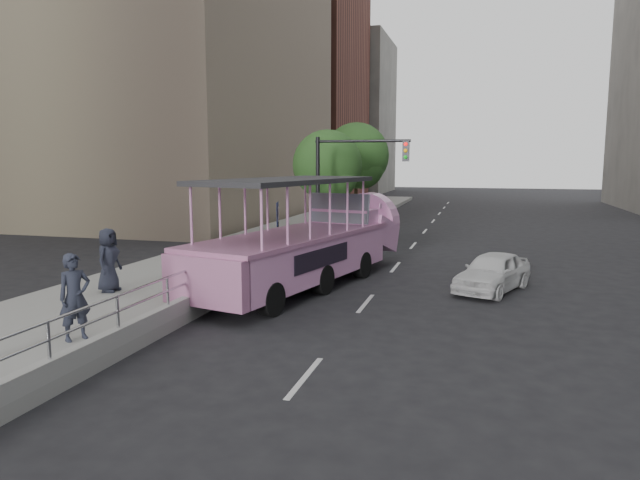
# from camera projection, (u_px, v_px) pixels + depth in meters

# --- Properties ---
(ground) EXTENTS (160.00, 160.00, 0.00)m
(ground) POSITION_uv_depth(u_px,v_px,m) (289.00, 342.00, 13.17)
(ground) COLOR black
(sidewalk) EXTENTS (5.50, 80.00, 0.30)m
(sidewalk) POSITION_uv_depth(u_px,v_px,m) (237.00, 256.00, 24.23)
(sidewalk) COLOR gray
(sidewalk) RESTS_ON ground
(kerb_wall) EXTENTS (0.24, 30.00, 0.36)m
(kerb_wall) POSITION_uv_depth(u_px,v_px,m) (206.00, 294.00, 15.85)
(kerb_wall) COLOR gray
(kerb_wall) RESTS_ON sidewalk
(guardrail) EXTENTS (0.07, 22.00, 0.71)m
(guardrail) POSITION_uv_depth(u_px,v_px,m) (206.00, 270.00, 15.76)
(guardrail) COLOR silver
(guardrail) RESTS_ON kerb_wall
(duck_boat) EXTENTS (4.95, 11.15, 3.60)m
(duck_boat) POSITION_uv_depth(u_px,v_px,m) (310.00, 244.00, 19.32)
(duck_boat) COLOR black
(duck_boat) RESTS_ON ground
(car) EXTENTS (2.78, 3.98, 1.26)m
(car) POSITION_uv_depth(u_px,v_px,m) (493.00, 272.00, 18.23)
(car) COLOR silver
(car) RESTS_ON ground
(pedestrian_near) EXTENTS (0.73, 0.83, 1.90)m
(pedestrian_near) POSITION_uv_depth(u_px,v_px,m) (75.00, 297.00, 12.24)
(pedestrian_near) COLOR #252937
(pedestrian_near) RESTS_ON sidewalk
(pedestrian_far) EXTENTS (0.64, 0.95, 1.89)m
(pedestrian_far) POSITION_uv_depth(u_px,v_px,m) (108.00, 260.00, 16.82)
(pedestrian_far) COLOR #252937
(pedestrian_far) RESTS_ON sidewalk
(parking_sign) EXTENTS (0.17, 0.59, 2.66)m
(parking_sign) POSITION_uv_depth(u_px,v_px,m) (278.00, 229.00, 20.91)
(parking_sign) COLOR black
(parking_sign) RESTS_ON ground
(traffic_signal) EXTENTS (4.20, 0.32, 5.20)m
(traffic_signal) POSITION_uv_depth(u_px,v_px,m) (344.00, 176.00, 25.06)
(traffic_signal) COLOR black
(traffic_signal) RESTS_ON ground
(street_tree_near) EXTENTS (3.52, 3.52, 5.72)m
(street_tree_near) POSITION_uv_depth(u_px,v_px,m) (329.00, 167.00, 28.72)
(street_tree_near) COLOR #312216
(street_tree_near) RESTS_ON ground
(street_tree_far) EXTENTS (3.97, 3.97, 6.45)m
(street_tree_far) POSITION_uv_depth(u_px,v_px,m) (358.00, 158.00, 34.31)
(street_tree_far) COLOR #312216
(street_tree_far) RESTS_ON ground
(midrise_brick) EXTENTS (18.00, 16.00, 26.00)m
(midrise_brick) POSITION_uv_depth(u_px,v_px,m) (274.00, 79.00, 61.98)
(midrise_brick) COLOR brown
(midrise_brick) RESTS_ON ground
(midrise_stone_b) EXTENTS (16.00, 14.00, 20.00)m
(midrise_stone_b) POSITION_uv_depth(u_px,v_px,m) (330.00, 117.00, 77.11)
(midrise_stone_b) COLOR gray
(midrise_stone_b) RESTS_ON ground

